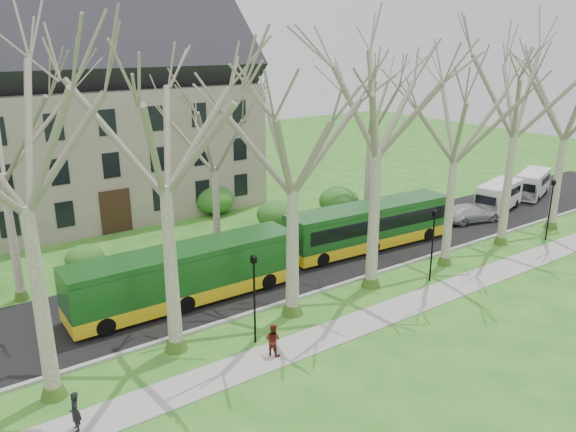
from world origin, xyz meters
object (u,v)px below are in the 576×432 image
object	(u,v)px
sedan	(470,213)
pedestrian_a	(75,412)
bus_follow	(370,225)
bus_lead	(186,274)
van_a	(499,197)
pedestrian_b	(273,340)
van_b	(532,184)

from	to	relation	value
sedan	pedestrian_a	size ratio (longest dim) A/B	3.05
bus_follow	sedan	world-z (taller)	bus_follow
bus_lead	bus_follow	distance (m)	13.63
van_a	pedestrian_a	size ratio (longest dim) A/B	3.47
bus_follow	pedestrian_b	size ratio (longest dim) A/B	8.26
bus_follow	van_b	size ratio (longest dim) A/B	2.36
pedestrian_b	bus_lead	bearing A→B (deg)	-20.76
bus_lead	van_a	bearing A→B (deg)	1.74
bus_lead	pedestrian_a	world-z (taller)	bus_lead
bus_follow	pedestrian_a	distance (m)	22.77
van_b	bus_lead	bearing A→B (deg)	162.48
bus_follow	bus_lead	bearing A→B (deg)	-174.65
bus_follow	pedestrian_a	size ratio (longest dim) A/B	8.03
sedan	bus_follow	bearing A→B (deg)	100.69
pedestrian_a	pedestrian_b	distance (m)	8.59
bus_lead	bus_follow	bearing A→B (deg)	2.37
pedestrian_b	bus_follow	bearing A→B (deg)	-86.58
bus_follow	van_b	xyz separation A→B (m)	(20.46, 0.95, -0.40)
sedan	pedestrian_a	bearing A→B (deg)	116.05
bus_lead	pedestrian_a	xyz separation A→B (m)	(-7.81, -7.23, -0.80)
sedan	pedestrian_b	xyz separation A→B (m)	(-22.97, -7.11, 0.06)
van_a	pedestrian_b	size ratio (longest dim) A/B	3.57
pedestrian_a	pedestrian_b	xyz separation A→B (m)	(8.58, 0.12, -0.02)
sedan	van_a	distance (m)	4.37
bus_follow	pedestrian_b	world-z (taller)	bus_follow
van_a	pedestrian_b	bearing A→B (deg)	-178.13
bus_lead	van_b	world-z (taller)	bus_lead
bus_follow	van_b	distance (m)	20.49
sedan	van_b	size ratio (longest dim) A/B	0.90
van_b	pedestrian_b	xyz separation A→B (m)	(-33.31, -8.50, -0.39)
bus_follow	van_a	size ratio (longest dim) A/B	2.31
bus_follow	pedestrian_a	bearing A→B (deg)	-156.80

